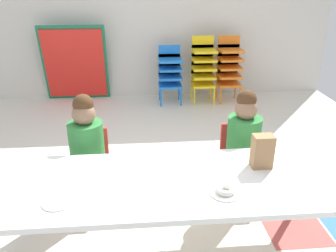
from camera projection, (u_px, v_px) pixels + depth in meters
ground_plane at (167, 200)px, 2.92m from camera, size 5.26×5.54×0.02m
back_wall at (151, 9)px, 4.96m from camera, size 5.26×0.10×2.49m
craft_table at (170, 186)px, 2.14m from camera, size 2.09×0.76×0.56m
seated_child_near_camera at (87, 142)px, 2.64m from camera, size 0.32×0.31×0.92m
seated_child_middle_seat at (243, 136)px, 2.73m from camera, size 0.34×0.34×0.92m
kid_chair_blue_stack at (170, 71)px, 4.92m from camera, size 0.32×0.30×0.80m
kid_chair_yellow_stack at (203, 66)px, 4.94m from camera, size 0.32×0.30×0.92m
kid_chair_orange_stack at (229, 66)px, 4.97m from camera, size 0.32×0.30×0.92m
folded_activity_table at (75, 64)px, 4.97m from camera, size 0.90×0.29×1.09m
paper_bag_brown at (262, 151)px, 2.24m from camera, size 0.13×0.09×0.22m
paper_plate_near_edge at (225, 193)px, 2.00m from camera, size 0.18×0.18×0.01m
paper_plate_center_table at (58, 202)px, 1.92m from camera, size 0.18×0.18×0.01m
donut_powdered_on_plate at (225, 190)px, 1.99m from camera, size 0.11×0.11×0.03m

